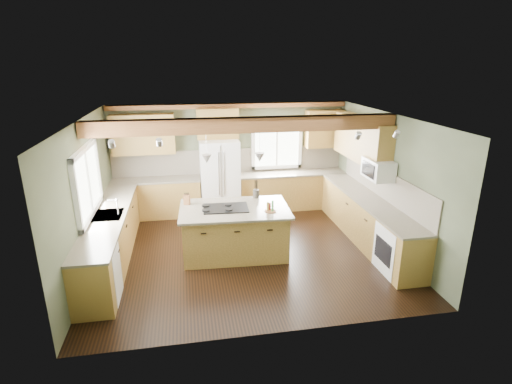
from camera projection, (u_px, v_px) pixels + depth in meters
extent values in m
plane|color=black|center=(246.00, 251.00, 7.80)|extent=(5.60, 5.60, 0.00)
plane|color=silver|center=(245.00, 117.00, 6.98)|extent=(5.60, 5.60, 0.00)
plane|color=#3F4632|center=(230.00, 157.00, 9.72)|extent=(5.60, 0.00, 5.60)
plane|color=#3F4632|center=(87.00, 197.00, 6.92)|extent=(0.00, 5.00, 5.00)
plane|color=#3F4632|center=(386.00, 180.00, 7.86)|extent=(0.00, 5.00, 5.00)
cube|color=#5C321A|center=(246.00, 125.00, 7.00)|extent=(5.55, 0.26, 0.26)
cube|color=#5C321A|center=(230.00, 106.00, 9.24)|extent=(5.55, 0.20, 0.10)
cube|color=brown|center=(230.00, 161.00, 9.74)|extent=(5.58, 0.03, 0.58)
cube|color=brown|center=(384.00, 184.00, 7.93)|extent=(0.03, 3.70, 0.58)
cube|color=brown|center=(157.00, 199.00, 9.42)|extent=(2.02, 0.60, 0.88)
cube|color=#463F33|center=(156.00, 180.00, 9.27)|extent=(2.06, 0.64, 0.04)
cube|color=brown|center=(292.00, 191.00, 9.97)|extent=(2.62, 0.60, 0.88)
cube|color=#463F33|center=(292.00, 173.00, 9.82)|extent=(2.66, 0.64, 0.04)
cube|color=brown|center=(111.00, 239.00, 7.29)|extent=(0.60, 3.70, 0.88)
cube|color=#463F33|center=(108.00, 216.00, 7.14)|extent=(0.64, 3.74, 0.04)
cube|color=brown|center=(367.00, 221.00, 8.13)|extent=(0.60, 3.70, 0.88)
cube|color=#463F33|center=(369.00, 199.00, 7.98)|extent=(0.64, 3.74, 0.04)
cube|color=brown|center=(143.00, 134.00, 9.02)|extent=(1.40, 0.35, 0.90)
cube|color=brown|center=(218.00, 123.00, 9.24)|extent=(0.96, 0.35, 0.70)
cube|color=brown|center=(361.00, 139.00, 8.46)|extent=(0.35, 2.20, 0.90)
cube|color=brown|center=(324.00, 129.00, 9.74)|extent=(0.90, 0.35, 0.90)
cube|color=white|center=(87.00, 182.00, 6.89)|extent=(0.04, 1.60, 1.05)
cube|color=white|center=(277.00, 145.00, 9.82)|extent=(1.10, 0.04, 1.00)
cube|color=#262628|center=(108.00, 216.00, 7.14)|extent=(0.50, 0.65, 0.03)
cylinder|color=#B2B2B7|center=(117.00, 207.00, 7.13)|extent=(0.02, 0.02, 0.28)
cube|color=white|center=(98.00, 276.00, 6.08)|extent=(0.60, 0.60, 0.84)
cube|color=white|center=(399.00, 250.00, 6.91)|extent=(0.60, 0.72, 0.84)
cube|color=white|center=(378.00, 169.00, 7.70)|extent=(0.40, 0.70, 0.38)
cone|color=#B2B2B7|center=(207.00, 159.00, 7.10)|extent=(0.18, 0.18, 0.16)
cone|color=#B2B2B7|center=(260.00, 157.00, 7.21)|extent=(0.18, 0.18, 0.16)
cube|color=white|center=(220.00, 178.00, 9.45)|extent=(0.90, 0.74, 1.80)
cube|color=brown|center=(235.00, 232.00, 7.61)|extent=(1.96, 1.26, 0.88)
cube|color=#463F33|center=(234.00, 209.00, 7.46)|extent=(2.09, 1.39, 0.04)
cube|color=black|center=(226.00, 208.00, 7.43)|extent=(0.85, 0.59, 0.02)
cube|color=#57311A|center=(187.00, 200.00, 7.62)|extent=(0.14, 0.12, 0.19)
cylinder|color=#37322C|center=(256.00, 194.00, 8.00)|extent=(0.13, 0.13, 0.16)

